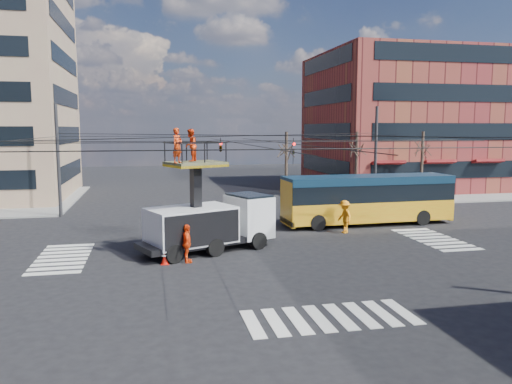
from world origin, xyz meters
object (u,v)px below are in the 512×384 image
object	(u,v)px
utility_truck	(210,211)
city_bus	(367,198)
traffic_cone	(165,257)
worker_ground	(187,244)
flagger	(345,217)

from	to	relation	value
utility_truck	city_bus	bearing A→B (deg)	1.56
utility_truck	traffic_cone	xyz separation A→B (m)	(-2.40, -2.17, -1.72)
traffic_cone	worker_ground	xyz separation A→B (m)	(1.04, 0.07, 0.57)
utility_truck	city_bus	size ratio (longest dim) A/B	0.65
city_bus	flagger	world-z (taller)	city_bus
city_bus	flagger	bearing A→B (deg)	-139.17
utility_truck	flagger	size ratio (longest dim) A/B	3.70
utility_truck	worker_ground	xyz separation A→B (m)	(-1.35, -2.10, -1.15)
city_bus	traffic_cone	xyz separation A→B (m)	(-13.32, -7.11, -1.39)
city_bus	worker_ground	distance (m)	14.17
city_bus	traffic_cone	world-z (taller)	city_bus
worker_ground	flagger	xyz separation A→B (m)	(9.75, 4.72, 0.09)
traffic_cone	worker_ground	size ratio (longest dim) A/B	0.37
worker_ground	city_bus	bearing A→B (deg)	-60.74
traffic_cone	flagger	size ratio (longest dim) A/B	0.34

